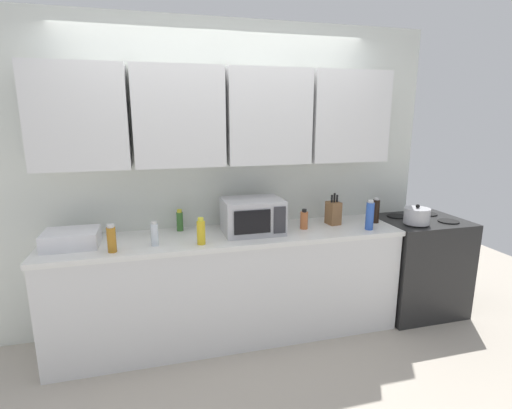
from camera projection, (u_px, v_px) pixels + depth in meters
The scene contains 15 objects.
ground_plane at pixel (251, 387), 2.68m from camera, with size 8.00×8.00×0.00m, color #B2A899.
wall_back_with_cabinets at pixel (222, 147), 3.20m from camera, with size 3.72×0.38×2.60m.
counter_run at pixel (230, 285), 3.23m from camera, with size 2.85×0.63×0.90m.
stove_range at pixel (417, 265), 3.67m from camera, with size 0.76×0.64×0.91m.
kettle at pixel (417, 216), 3.38m from camera, with size 0.22×0.22×0.17m.
microwave at pixel (253, 216), 3.15m from camera, with size 0.48×0.37×0.28m.
dish_rack at pixel (71, 239), 2.82m from camera, with size 0.38×0.30×0.12m, color silver.
knife_block at pixel (333, 213), 3.40m from camera, with size 0.12×0.13×0.28m.
bottle_blue_cleaner at pixel (370, 216), 3.23m from camera, with size 0.07×0.07×0.25m.
bottle_spice_jar at pixel (304, 220), 3.26m from camera, with size 0.06×0.06×0.17m.
bottle_amber_vinegar at pixel (112, 239), 2.70m from camera, with size 0.06×0.06×0.20m.
bottle_soy_dark at pixel (376, 211), 3.44m from camera, with size 0.06×0.06×0.22m.
bottle_clear_tall at pixel (155, 234), 2.84m from camera, with size 0.05×0.05×0.18m.
bottle_green_oil at pixel (180, 221), 3.21m from camera, with size 0.05×0.05×0.18m.
bottle_yellow_mustard at pixel (201, 232), 2.87m from camera, with size 0.06×0.06×0.20m.
Camera 1 is at (-0.57, -3.25, 1.84)m, focal length 27.14 mm.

